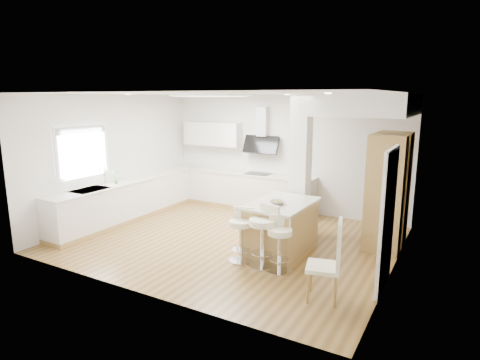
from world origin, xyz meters
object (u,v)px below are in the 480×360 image
Objects in this scene: peninsula at (281,226)px; bar_stool_c at (280,241)px; bar_stool_b at (263,233)px; dining_chair at (331,258)px; bar_stool_a at (241,232)px.

peninsula reaches higher than bar_stool_c.
bar_stool_c is (0.31, -0.05, -0.07)m from bar_stool_b.
peninsula is at bearing 88.38° from bar_stool_c.
peninsula is 1.32× the size of dining_chair.
bar_stool_a reaches higher than bar_stool_c.
bar_stool_a is at bearing 147.76° from dining_chair.
dining_chair is at bearing -51.95° from bar_stool_c.
bar_stool_b reaches higher than peninsula.
dining_chair is (1.30, -0.57, 0.04)m from bar_stool_b.
bar_stool_c is at bearing 8.46° from bar_stool_b.
dining_chair is (1.71, -0.57, 0.10)m from bar_stool_a.
peninsula is at bearing 120.71° from dining_chair.
bar_stool_b is at bearing -12.96° from bar_stool_a.
bar_stool_a is 0.42m from bar_stool_b.
dining_chair is at bearing -31.39° from bar_stool_a.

